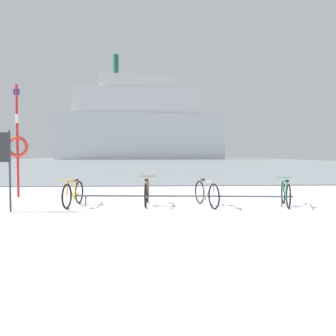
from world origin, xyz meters
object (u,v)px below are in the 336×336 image
Objects in this scene: bicycle_2 at (206,193)px; bicycle_1 at (147,192)px; rescue_post at (17,144)px; ferry_ship at (140,125)px; bicycle_3 at (286,193)px; bicycle_0 at (73,193)px.

bicycle_1 is at bearing 169.76° from bicycle_2.
rescue_post is at bearing 159.02° from bicycle_2.
bicycle_2 is 0.43× the size of rescue_post.
bicycle_2 is 85.98m from ferry_ship.
rescue_post is (-8.38, 2.40, 1.47)m from bicycle_3.
bicycle_2 is (3.77, -0.27, 0.01)m from bicycle_0.
bicycle_0 is 0.43× the size of rescue_post.
ferry_ship is (-6.89, 85.39, 9.43)m from bicycle_3.
bicycle_2 is 6.71m from rescue_post.
rescue_post is at bearing 155.27° from bicycle_1.
bicycle_0 is at bearing 176.96° from bicycle_3.
ferry_ship is at bearing 91.98° from bicycle_1.
ferry_ship is at bearing 90.58° from bicycle_0.
ferry_ship is (1.49, 82.99, 7.96)m from rescue_post.
bicycle_0 is at bearing 175.94° from bicycle_2.
bicycle_3 is (2.26, -0.05, -0.00)m from bicycle_2.
bicycle_2 reaches higher than bicycle_0.
bicycle_1 is 85.60m from ferry_ship.
bicycle_2 is at bearing 178.66° from bicycle_3.
bicycle_2 is (1.69, -0.30, -0.01)m from bicycle_1.
rescue_post reaches higher than bicycle_2.
bicycle_3 is at bearing -5.18° from bicycle_1.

